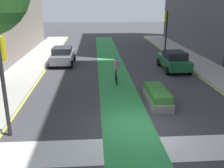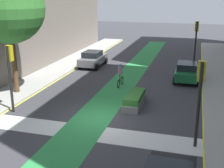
% 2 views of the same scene
% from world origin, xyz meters
% --- Properties ---
extents(ground_plane, '(120.00, 120.00, 0.00)m').
position_xyz_m(ground_plane, '(0.00, 0.00, 0.00)').
color(ground_plane, '#38383D').
extents(bike_lane_paint, '(2.40, 60.00, 0.01)m').
position_xyz_m(bike_lane_paint, '(-0.43, 0.00, 0.00)').
color(bike_lane_paint, '#2D8C47').
rests_on(bike_lane_paint, ground_plane).
extents(crosswalk_band, '(12.00, 1.80, 0.01)m').
position_xyz_m(crosswalk_band, '(0.00, -2.00, 0.00)').
color(crosswalk_band, silver).
rests_on(crosswalk_band, ground_plane).
extents(curb_stripe_left, '(0.16, 60.00, 0.01)m').
position_xyz_m(curb_stripe_left, '(-6.00, 0.00, 0.01)').
color(curb_stripe_left, yellow).
rests_on(curb_stripe_left, ground_plane).
extents(curb_stripe_right, '(0.16, 60.00, 0.01)m').
position_xyz_m(curb_stripe_right, '(6.00, 0.00, 0.01)').
color(curb_stripe_right, yellow).
rests_on(curb_stripe_right, ground_plane).
extents(traffic_signal_near_right, '(0.35, 0.52, 4.22)m').
position_xyz_m(traffic_signal_near_right, '(5.55, -1.83, 2.96)').
color(traffic_signal_near_right, black).
rests_on(traffic_signal_near_right, ground_plane).
extents(traffic_signal_near_left, '(0.35, 0.52, 4.19)m').
position_xyz_m(traffic_signal_near_left, '(-5.57, -0.39, 2.94)').
color(traffic_signal_near_left, black).
rests_on(traffic_signal_near_left, ground_plane).
extents(traffic_signal_far_right, '(0.35, 0.52, 4.56)m').
position_xyz_m(traffic_signal_far_right, '(5.15, 14.42, 3.19)').
color(traffic_signal_far_right, black).
rests_on(traffic_signal_far_right, ground_plane).
extents(car_grey_left_far, '(2.07, 4.22, 1.57)m').
position_xyz_m(car_grey_left_far, '(-4.74, 12.34, 0.80)').
color(car_grey_left_far, slate).
rests_on(car_grey_left_far, ground_plane).
extents(car_green_right_far, '(2.04, 4.21, 1.57)m').
position_xyz_m(car_green_right_far, '(4.64, 9.65, 0.80)').
color(car_green_right_far, '#196033').
rests_on(car_green_right_far, ground_plane).
extents(cyclist_in_lane, '(0.32, 1.73, 1.86)m').
position_xyz_m(cyclist_in_lane, '(-0.41, 6.49, 0.97)').
color(cyclist_in_lane, black).
rests_on(cyclist_in_lane, ground_plane).
extents(street_tree_near, '(4.93, 4.93, 8.53)m').
position_xyz_m(street_tree_near, '(-7.31, 2.64, 6.20)').
color(street_tree_near, brown).
rests_on(street_tree_near, sidewalk_left).
extents(median_planter, '(1.08, 3.06, 0.85)m').
position_xyz_m(median_planter, '(1.57, 2.62, 0.40)').
color(median_planter, slate).
rests_on(median_planter, ground_plane).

